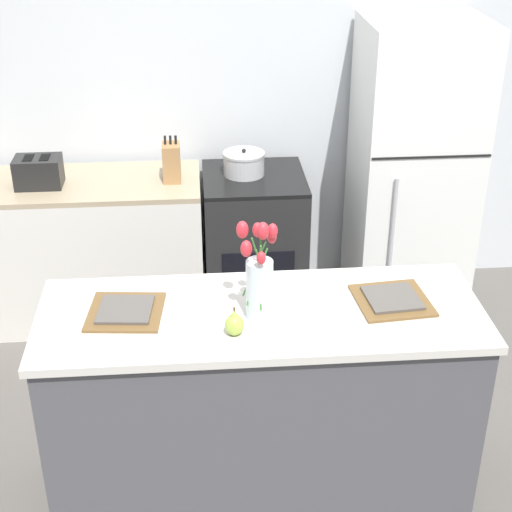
{
  "coord_description": "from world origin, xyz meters",
  "views": [
    {
      "loc": [
        -0.24,
        -2.67,
        2.63
      ],
      "look_at": [
        0.0,
        0.25,
        1.08
      ],
      "focal_mm": 55.0,
      "sensor_mm": 36.0,
      "label": 1
    }
  ],
  "objects_px": {
    "flower_vase": "(259,278)",
    "plate_setting_right": "(392,300)",
    "stove_range": "(254,244)",
    "cooking_pot": "(244,163)",
    "knife_block": "(172,162)",
    "toaster": "(38,172)",
    "pear_figurine": "(234,324)",
    "refrigerator": "(413,172)",
    "plate_setting_left": "(125,311)"
  },
  "relations": [
    {
      "from": "plate_setting_left",
      "to": "toaster",
      "type": "height_order",
      "value": "toaster"
    },
    {
      "from": "cooking_pot",
      "to": "knife_block",
      "type": "xyz_separation_m",
      "value": [
        -0.42,
        -0.06,
        0.04
      ]
    },
    {
      "from": "plate_setting_left",
      "to": "plate_setting_right",
      "type": "xyz_separation_m",
      "value": [
        1.08,
        0.0,
        0.0
      ]
    },
    {
      "from": "stove_range",
      "to": "cooking_pot",
      "type": "relative_size",
      "value": 3.6
    },
    {
      "from": "plate_setting_right",
      "to": "cooking_pot",
      "type": "xyz_separation_m",
      "value": [
        -0.5,
        1.6,
        -0.01
      ]
    },
    {
      "from": "refrigerator",
      "to": "plate_setting_left",
      "type": "height_order",
      "value": "refrigerator"
    },
    {
      "from": "pear_figurine",
      "to": "plate_setting_left",
      "type": "relative_size",
      "value": 0.38
    },
    {
      "from": "refrigerator",
      "to": "knife_block",
      "type": "height_order",
      "value": "refrigerator"
    },
    {
      "from": "knife_block",
      "to": "plate_setting_right",
      "type": "bearing_deg",
      "value": -59.28
    },
    {
      "from": "toaster",
      "to": "cooking_pot",
      "type": "relative_size",
      "value": 1.14
    },
    {
      "from": "flower_vase",
      "to": "plate_setting_left",
      "type": "xyz_separation_m",
      "value": [
        -0.53,
        0.07,
        -0.16
      ]
    },
    {
      "from": "refrigerator",
      "to": "plate_setting_left",
      "type": "relative_size",
      "value": 5.56
    },
    {
      "from": "stove_range",
      "to": "toaster",
      "type": "height_order",
      "value": "toaster"
    },
    {
      "from": "flower_vase",
      "to": "plate_setting_left",
      "type": "relative_size",
      "value": 1.33
    },
    {
      "from": "refrigerator",
      "to": "toaster",
      "type": "bearing_deg",
      "value": -178.83
    },
    {
      "from": "knife_block",
      "to": "pear_figurine",
      "type": "bearing_deg",
      "value": -81.45
    },
    {
      "from": "plate_setting_left",
      "to": "knife_block",
      "type": "distance_m",
      "value": 1.56
    },
    {
      "from": "flower_vase",
      "to": "toaster",
      "type": "xyz_separation_m",
      "value": [
        -1.12,
        1.59,
        -0.16
      ]
    },
    {
      "from": "flower_vase",
      "to": "toaster",
      "type": "bearing_deg",
      "value": 125.03
    },
    {
      "from": "flower_vase",
      "to": "plate_setting_left",
      "type": "bearing_deg",
      "value": 172.8
    },
    {
      "from": "stove_range",
      "to": "plate_setting_left",
      "type": "relative_size",
      "value": 2.79
    },
    {
      "from": "refrigerator",
      "to": "plate_setting_left",
      "type": "xyz_separation_m",
      "value": [
        -1.59,
        -1.57,
        0.08
      ]
    },
    {
      "from": "plate_setting_right",
      "to": "cooking_pot",
      "type": "bearing_deg",
      "value": 107.27
    },
    {
      "from": "plate_setting_right",
      "to": "refrigerator",
      "type": "bearing_deg",
      "value": 72.07
    },
    {
      "from": "flower_vase",
      "to": "cooking_pot",
      "type": "height_order",
      "value": "flower_vase"
    },
    {
      "from": "stove_range",
      "to": "toaster",
      "type": "relative_size",
      "value": 3.17
    },
    {
      "from": "stove_range",
      "to": "flower_vase",
      "type": "bearing_deg",
      "value": -93.91
    },
    {
      "from": "plate_setting_left",
      "to": "knife_block",
      "type": "bearing_deg",
      "value": 83.89
    },
    {
      "from": "refrigerator",
      "to": "flower_vase",
      "type": "relative_size",
      "value": 4.17
    },
    {
      "from": "refrigerator",
      "to": "knife_block",
      "type": "relative_size",
      "value": 6.57
    },
    {
      "from": "stove_range",
      "to": "pear_figurine",
      "type": "relative_size",
      "value": 7.31
    },
    {
      "from": "cooking_pot",
      "to": "knife_block",
      "type": "bearing_deg",
      "value": -172.17
    },
    {
      "from": "pear_figurine",
      "to": "cooking_pot",
      "type": "xyz_separation_m",
      "value": [
        0.16,
        1.79,
        -0.05
      ]
    },
    {
      "from": "pear_figurine",
      "to": "knife_block",
      "type": "distance_m",
      "value": 1.75
    },
    {
      "from": "plate_setting_right",
      "to": "knife_block",
      "type": "relative_size",
      "value": 1.18
    },
    {
      "from": "toaster",
      "to": "stove_range",
      "type": "bearing_deg",
      "value": 2.05
    },
    {
      "from": "refrigerator",
      "to": "toaster",
      "type": "xyz_separation_m",
      "value": [
        -2.18,
        -0.04,
        0.09
      ]
    },
    {
      "from": "plate_setting_left",
      "to": "toaster",
      "type": "bearing_deg",
      "value": 111.01
    },
    {
      "from": "flower_vase",
      "to": "plate_setting_right",
      "type": "relative_size",
      "value": 1.33
    },
    {
      "from": "toaster",
      "to": "cooking_pot",
      "type": "xyz_separation_m",
      "value": [
        1.17,
        0.08,
        -0.02
      ]
    },
    {
      "from": "pear_figurine",
      "to": "plate_setting_right",
      "type": "height_order",
      "value": "pear_figurine"
    },
    {
      "from": "plate_setting_left",
      "to": "cooking_pot",
      "type": "distance_m",
      "value": 1.71
    },
    {
      "from": "stove_range",
      "to": "flower_vase",
      "type": "xyz_separation_m",
      "value": [
        -0.11,
        -1.64,
        0.69
      ]
    },
    {
      "from": "toaster",
      "to": "refrigerator",
      "type": "bearing_deg",
      "value": 1.17
    },
    {
      "from": "refrigerator",
      "to": "knife_block",
      "type": "distance_m",
      "value": 1.43
    },
    {
      "from": "refrigerator",
      "to": "pear_figurine",
      "type": "xyz_separation_m",
      "value": [
        -1.17,
        -1.76,
        0.12
      ]
    },
    {
      "from": "plate_setting_left",
      "to": "knife_block",
      "type": "xyz_separation_m",
      "value": [
        0.17,
        1.55,
        0.03
      ]
    },
    {
      "from": "stove_range",
      "to": "pear_figurine",
      "type": "distance_m",
      "value": 1.85
    },
    {
      "from": "knife_block",
      "to": "stove_range",
      "type": "bearing_deg",
      "value": 2.61
    },
    {
      "from": "pear_figurine",
      "to": "toaster",
      "type": "distance_m",
      "value": 1.99
    }
  ]
}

